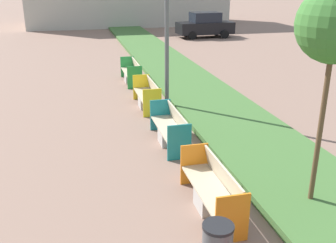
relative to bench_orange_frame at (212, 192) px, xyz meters
The scene contains 7 objects.
planter_grass_strip 5.02m from the bench_orange_frame, 63.18° to the left, with size 2.80×120.00×0.18m.
bench_orange_frame is the anchor object (origin of this frame).
bench_teal_frame 3.39m from the bench_orange_frame, 90.00° to the left, with size 0.65×2.19×0.94m.
bench_yellow_frame 6.70m from the bench_orange_frame, 90.01° to the left, with size 0.65×2.09×0.94m.
bench_green_frame 10.29m from the bench_orange_frame, 90.00° to the left, with size 0.65×2.16×0.94m.
sapling_tree_near 3.77m from the bench_orange_frame, 10.85° to the right, with size 1.36×1.36×4.27m.
parked_car_distant 23.65m from the bench_orange_frame, 71.54° to the left, with size 4.28×2.00×1.86m.
Camera 1 is at (-1.52, 1.17, 4.36)m, focal length 42.00 mm.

